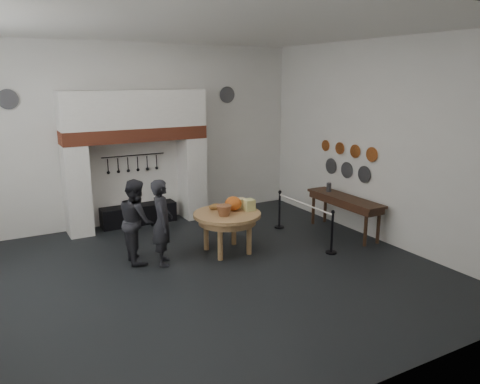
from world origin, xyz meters
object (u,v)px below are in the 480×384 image
barrier_post_near (332,233)px  barrier_post_far (280,210)px  iron_range (139,214)px  visitor_near (162,222)px  side_table (345,198)px  visitor_far (137,221)px  work_table (227,214)px

barrier_post_near → barrier_post_far: 2.00m
iron_range → visitor_near: bearing=-97.2°
barrier_post_near → side_table: bearing=38.9°
iron_range → visitor_far: (-0.76, -2.41, 0.60)m
visitor_far → work_table: bearing=-101.2°
barrier_post_near → visitor_far: bearing=156.8°
visitor_near → work_table: bearing=-75.1°
visitor_far → iron_range: bearing=-14.8°
visitor_far → barrier_post_far: size_ratio=1.90×
work_table → visitor_far: bearing=166.1°
iron_range → barrier_post_far: size_ratio=2.11×
visitor_near → barrier_post_far: visitor_near is taller
work_table → barrier_post_near: bearing=-31.1°
visitor_near → visitor_far: bearing=62.0°
visitor_far → barrier_post_far: 3.77m
visitor_far → side_table: visitor_far is taller
work_table → side_table: bearing=-4.5°
visitor_near → side_table: visitor_near is taller
iron_range → barrier_post_far: bearing=-34.1°
iron_range → visitor_far: 2.60m
barrier_post_near → iron_range: bearing=126.6°
iron_range → work_table: work_table is taller
visitor_far → side_table: 4.91m
barrier_post_far → work_table: bearing=-156.0°
iron_range → side_table: bearing=-37.1°
work_table → visitor_near: (-1.42, 0.05, 0.03)m
iron_range → side_table: 5.18m
visitor_far → side_table: size_ratio=0.78×
visitor_far → barrier_post_far: (3.73, 0.40, -0.40)m
barrier_post_far → visitor_near: bearing=-166.5°
side_table → barrier_post_near: bearing=-141.1°
visitor_near → barrier_post_near: bearing=-92.8°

